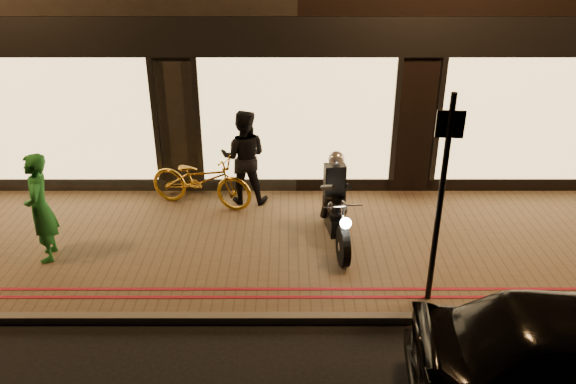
{
  "coord_description": "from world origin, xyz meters",
  "views": [
    {
      "loc": [
        -0.17,
        -6.14,
        4.94
      ],
      "look_at": [
        -0.17,
        1.9,
        1.1
      ],
      "focal_mm": 35.0,
      "sensor_mm": 36.0,
      "label": 1
    }
  ],
  "objects_px": {
    "sign_post": "(441,192)",
    "person_green": "(40,208)",
    "motorcycle": "(336,209)",
    "bicycle_gold": "(201,180)"
  },
  "relations": [
    {
      "from": "person_green",
      "to": "sign_post",
      "type": "bearing_deg",
      "value": 65.28
    },
    {
      "from": "motorcycle",
      "to": "sign_post",
      "type": "distance_m",
      "value": 2.25
    },
    {
      "from": "person_green",
      "to": "motorcycle",
      "type": "bearing_deg",
      "value": 81.82
    },
    {
      "from": "motorcycle",
      "to": "sign_post",
      "type": "relative_size",
      "value": 0.65
    },
    {
      "from": "sign_post",
      "to": "bicycle_gold",
      "type": "distance_m",
      "value": 4.8
    },
    {
      "from": "motorcycle",
      "to": "person_green",
      "type": "relative_size",
      "value": 1.1
    },
    {
      "from": "bicycle_gold",
      "to": "motorcycle",
      "type": "bearing_deg",
      "value": -102.58
    },
    {
      "from": "bicycle_gold",
      "to": "person_green",
      "type": "distance_m",
      "value": 2.89
    },
    {
      "from": "sign_post",
      "to": "person_green",
      "type": "bearing_deg",
      "value": 169.36
    },
    {
      "from": "motorcycle",
      "to": "bicycle_gold",
      "type": "relative_size",
      "value": 0.97
    }
  ]
}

